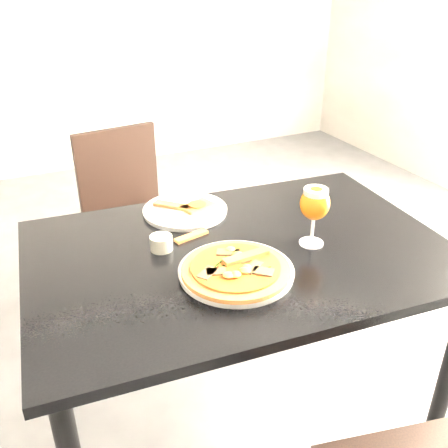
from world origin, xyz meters
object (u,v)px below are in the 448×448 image
beer_glass (315,204)px  dining_table (240,274)px  chair_far (131,217)px  pizza (236,268)px

beer_glass → dining_table: bearing=162.0°
chair_far → beer_glass: beer_glass is taller
dining_table → pizza: size_ratio=4.44×
chair_far → pizza: 1.06m
chair_far → pizza: size_ratio=2.97×
pizza → beer_glass: size_ratio=1.59×
dining_table → chair_far: (-0.09, 0.88, -0.19)m
dining_table → chair_far: chair_far is taller
dining_table → chair_far: 0.91m
dining_table → chair_far: size_ratio=1.50×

